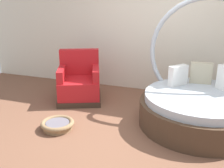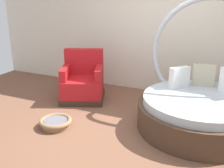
{
  "view_description": "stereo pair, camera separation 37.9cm",
  "coord_description": "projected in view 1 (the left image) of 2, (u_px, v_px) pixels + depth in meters",
  "views": [
    {
      "loc": [
        0.98,
        -3.49,
        2.0
      ],
      "look_at": [
        -0.44,
        0.55,
        0.55
      ],
      "focal_mm": 43.75,
      "sensor_mm": 36.0,
      "label": 1
    },
    {
      "loc": [
        1.33,
        -3.35,
        2.0
      ],
      "look_at": [
        -0.44,
        0.55,
        0.55
      ],
      "focal_mm": 43.75,
      "sensor_mm": 36.0,
      "label": 2
    }
  ],
  "objects": [
    {
      "name": "round_daybed",
      "position": [
        200.0,
        102.0,
        4.27
      ],
      "size": [
        1.85,
        1.85,
        1.97
      ],
      "color": "#473323",
      "rests_on": "ground_plane"
    },
    {
      "name": "red_armchair",
      "position": [
        79.0,
        83.0,
        5.24
      ],
      "size": [
        1.05,
        1.05,
        0.94
      ],
      "color": "#38281E",
      "rests_on": "ground_plane"
    },
    {
      "name": "pet_basket",
      "position": [
        58.0,
        125.0,
        4.17
      ],
      "size": [
        0.51,
        0.51,
        0.13
      ],
      "color": "#8E704C",
      "rests_on": "ground_plane"
    },
    {
      "name": "ground_plane",
      "position": [
        128.0,
        134.0,
        4.07
      ],
      "size": [
        8.0,
        8.0,
        0.02
      ],
      "primitive_type": "cube",
      "color": "brown"
    },
    {
      "name": "back_wall",
      "position": [
        158.0,
        17.0,
        5.4
      ],
      "size": [
        8.0,
        0.12,
        3.06
      ],
      "primitive_type": "cube",
      "color": "silver",
      "rests_on": "ground_plane"
    }
  ]
}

